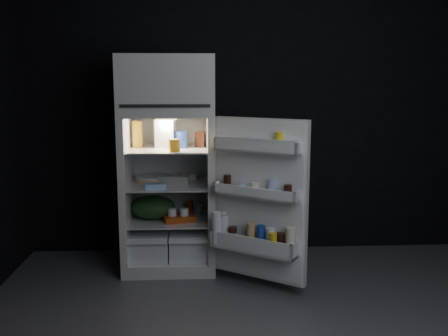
{
  "coord_description": "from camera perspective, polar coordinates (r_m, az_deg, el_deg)",
  "views": [
    {
      "loc": [
        -0.45,
        -2.87,
        1.56
      ],
      "look_at": [
        -0.25,
        1.0,
        0.9
      ],
      "focal_mm": 40.0,
      "sensor_mm": 36.0,
      "label": 1
    }
  ],
  "objects": [
    {
      "name": "egg_carton",
      "position": [
        4.19,
        -5.77,
        -1.38
      ],
      "size": [
        0.28,
        0.15,
        0.07
      ],
      "primitive_type": "cube",
      "rotation": [
        0.0,
        0.0,
        -0.21
      ],
      "color": "gray",
      "rests_on": "refrigerator"
    },
    {
      "name": "yogurt_tray",
      "position": [
        4.17,
        -5.11,
        -5.78
      ],
      "size": [
        0.28,
        0.2,
        0.05
      ],
      "primitive_type": "cube",
      "rotation": [
        0.0,
        0.0,
        0.25
      ],
      "color": "#A63A0E",
      "rests_on": "refrigerator"
    },
    {
      "name": "small_can_silver",
      "position": [
        4.39,
        -2.94,
        -4.7
      ],
      "size": [
        0.08,
        0.08,
        0.09
      ],
      "primitive_type": "cylinder",
      "rotation": [
        0.0,
        0.0,
        -0.15
      ],
      "color": "silver",
      "rests_on": "refrigerator"
    },
    {
      "name": "wall_front",
      "position": [
        1.27,
        17.87,
        -0.41
      ],
      "size": [
        4.0,
        0.0,
        2.7
      ],
      "primitive_type": "cube",
      "color": "black",
      "rests_on": "ground"
    },
    {
      "name": "flat_package",
      "position": [
        4.04,
        -7.87,
        -2.05
      ],
      "size": [
        0.18,
        0.11,
        0.04
      ],
      "primitive_type": "cube",
      "rotation": [
        0.0,
        0.0,
        0.2
      ],
      "color": "#94AFE5",
      "rests_on": "refrigerator"
    },
    {
      "name": "mayo_jar",
      "position": [
        4.18,
        -5.0,
        3.27
      ],
      "size": [
        0.14,
        0.14,
        0.14
      ],
      "primitive_type": "cylinder",
      "rotation": [
        0.0,
        0.0,
        0.33
      ],
      "color": "#1C389A",
      "rests_on": "refrigerator"
    },
    {
      "name": "pie",
      "position": [
        4.33,
        -7.99,
        -1.25
      ],
      "size": [
        0.33,
        0.33,
        0.04
      ],
      "primitive_type": "cylinder",
      "rotation": [
        0.0,
        0.0,
        0.03
      ],
      "color": "tan",
      "rests_on": "refrigerator"
    },
    {
      "name": "milk_jug",
      "position": [
        4.2,
        -6.74,
        3.96
      ],
      "size": [
        0.17,
        0.17,
        0.24
      ],
      "primitive_type": "cube",
      "rotation": [
        0.0,
        0.0,
        -0.08
      ],
      "color": "white",
      "rests_on": "refrigerator"
    },
    {
      "name": "amber_bottle",
      "position": [
        4.25,
        -9.88,
        3.8
      ],
      "size": [
        0.11,
        0.11,
        0.22
      ],
      "primitive_type": "cylinder",
      "rotation": [
        0.0,
        0.0,
        -0.35
      ],
      "color": "#C18F1E",
      "rests_on": "refrigerator"
    },
    {
      "name": "wrapped_pkg",
      "position": [
        4.4,
        -4.11,
        -0.94
      ],
      "size": [
        0.15,
        0.13,
        0.05
      ],
      "primitive_type": "cube",
      "rotation": [
        0.0,
        0.0,
        0.18
      ],
      "color": "beige",
      "rests_on": "refrigerator"
    },
    {
      "name": "jam_jar",
      "position": [
        4.22,
        -2.75,
        3.28
      ],
      "size": [
        0.12,
        0.12,
        0.13
      ],
      "primitive_type": "cylinder",
      "rotation": [
        0.0,
        0.0,
        0.3
      ],
      "color": "black",
      "rests_on": "refrigerator"
    },
    {
      "name": "fridge_door",
      "position": [
        3.73,
        3.9,
        -4.0
      ],
      "size": [
        0.7,
        0.57,
        1.22
      ],
      "color": "silver",
      "rests_on": "ground"
    },
    {
      "name": "small_can_red",
      "position": [
        4.48,
        -3.96,
        -4.41
      ],
      "size": [
        0.08,
        0.08,
        0.09
      ],
      "primitive_type": "cylinder",
      "rotation": [
        0.0,
        0.0,
        0.3
      ],
      "color": "#A63A0E",
      "rests_on": "refrigerator"
    },
    {
      "name": "refrigerator",
      "position": [
        4.24,
        -6.32,
        1.42
      ],
      "size": [
        0.76,
        0.71,
        1.78
      ],
      "color": "silver",
      "rests_on": "ground"
    },
    {
      "name": "small_carton",
      "position": [
        3.95,
        -5.71,
        2.58
      ],
      "size": [
        0.09,
        0.08,
        0.1
      ],
      "primitive_type": "cube",
      "rotation": [
        0.0,
        0.0,
        0.25
      ],
      "color": "orange",
      "rests_on": "refrigerator"
    },
    {
      "name": "produce_bag",
      "position": [
        4.27,
        -8.07,
        -4.47
      ],
      "size": [
        0.39,
        0.33,
        0.2
      ],
      "primitive_type": "ellipsoid",
      "rotation": [
        0.0,
        0.0,
        -0.06
      ],
      "color": "#193815",
      "rests_on": "refrigerator"
    },
    {
      "name": "wall_back",
      "position": [
        4.59,
        2.64,
        7.05
      ],
      "size": [
        4.0,
        0.0,
        2.7
      ],
      "primitive_type": "cube",
      "color": "black",
      "rests_on": "ground"
    }
  ]
}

